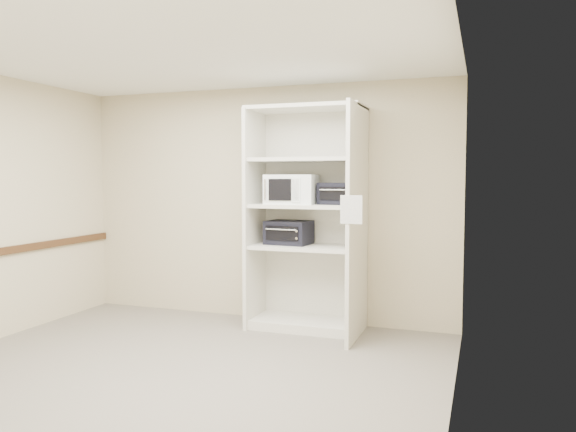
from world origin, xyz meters
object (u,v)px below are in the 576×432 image
(shelving_unit, at_px, (310,226))
(toaster_oven_lower, at_px, (289,232))
(toaster_oven_upper, at_px, (339,194))
(microwave, at_px, (292,189))

(shelving_unit, height_order, toaster_oven_lower, shelving_unit)
(toaster_oven_upper, bearing_deg, microwave, -165.58)
(microwave, bearing_deg, toaster_oven_lower, 124.52)
(toaster_oven_upper, distance_m, toaster_oven_lower, 0.72)
(toaster_oven_lower, bearing_deg, toaster_oven_upper, 6.19)
(shelving_unit, relative_size, toaster_oven_lower, 5.16)
(shelving_unit, relative_size, toaster_oven_upper, 6.02)
(toaster_oven_upper, xyz_separation_m, toaster_oven_lower, (-0.57, -0.01, -0.44))
(shelving_unit, distance_m, toaster_oven_upper, 0.47)
(microwave, bearing_deg, shelving_unit, 7.28)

